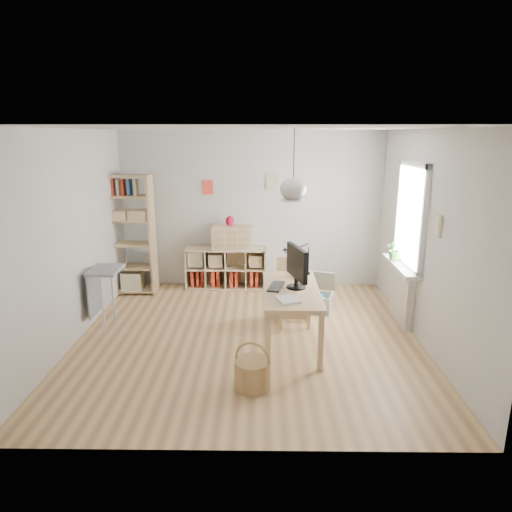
{
  "coord_description": "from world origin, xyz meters",
  "views": [
    {
      "loc": [
        0.18,
        -5.6,
        2.64
      ],
      "look_at": [
        0.1,
        0.3,
        1.05
      ],
      "focal_mm": 32.0,
      "sensor_mm": 36.0,
      "label": 1
    }
  ],
  "objects_px": {
    "monitor": "(297,265)",
    "chair": "(293,287)",
    "cube_shelf": "(225,271)",
    "drawer_chest": "(232,237)",
    "desk": "(291,295)",
    "tall_bookshelf": "(129,230)",
    "storage_chest": "(315,298)"
  },
  "relations": [
    {
      "from": "monitor",
      "to": "chair",
      "type": "bearing_deg",
      "value": 73.1
    },
    {
      "from": "storage_chest",
      "to": "drawer_chest",
      "type": "bearing_deg",
      "value": 160.38
    },
    {
      "from": "chair",
      "to": "cube_shelf",
      "type": "bearing_deg",
      "value": 123.05
    },
    {
      "from": "monitor",
      "to": "cube_shelf",
      "type": "bearing_deg",
      "value": 100.25
    },
    {
      "from": "desk",
      "to": "cube_shelf",
      "type": "xyz_separation_m",
      "value": [
        -1.02,
        2.23,
        -0.36
      ]
    },
    {
      "from": "cube_shelf",
      "to": "storage_chest",
      "type": "distance_m",
      "value": 1.82
    },
    {
      "from": "chair",
      "to": "storage_chest",
      "type": "height_order",
      "value": "chair"
    },
    {
      "from": "desk",
      "to": "tall_bookshelf",
      "type": "relative_size",
      "value": 0.75
    },
    {
      "from": "chair",
      "to": "drawer_chest",
      "type": "distance_m",
      "value": 1.83
    },
    {
      "from": "storage_chest",
      "to": "monitor",
      "type": "bearing_deg",
      "value": -90.99
    },
    {
      "from": "chair",
      "to": "storage_chest",
      "type": "xyz_separation_m",
      "value": [
        0.38,
        0.49,
        -0.35
      ]
    },
    {
      "from": "cube_shelf",
      "to": "chair",
      "type": "xyz_separation_m",
      "value": [
        1.1,
        -1.55,
        0.23
      ]
    },
    {
      "from": "tall_bookshelf",
      "to": "chair",
      "type": "height_order",
      "value": "tall_bookshelf"
    },
    {
      "from": "desk",
      "to": "chair",
      "type": "height_order",
      "value": "chair"
    },
    {
      "from": "tall_bookshelf",
      "to": "drawer_chest",
      "type": "bearing_deg",
      "value": 8.03
    },
    {
      "from": "desk",
      "to": "storage_chest",
      "type": "height_order",
      "value": "desk"
    },
    {
      "from": "tall_bookshelf",
      "to": "drawer_chest",
      "type": "relative_size",
      "value": 2.92
    },
    {
      "from": "desk",
      "to": "tall_bookshelf",
      "type": "distance_m",
      "value": 3.27
    },
    {
      "from": "tall_bookshelf",
      "to": "storage_chest",
      "type": "distance_m",
      "value": 3.27
    },
    {
      "from": "tall_bookshelf",
      "to": "chair",
      "type": "bearing_deg",
      "value": -25.45
    },
    {
      "from": "storage_chest",
      "to": "monitor",
      "type": "xyz_separation_m",
      "value": [
        -0.39,
        -1.15,
        0.87
      ]
    },
    {
      "from": "storage_chest",
      "to": "drawer_chest",
      "type": "xyz_separation_m",
      "value": [
        -1.34,
        1.02,
        0.73
      ]
    },
    {
      "from": "desk",
      "to": "storage_chest",
      "type": "relative_size",
      "value": 2.05
    },
    {
      "from": "desk",
      "to": "monitor",
      "type": "height_order",
      "value": "monitor"
    },
    {
      "from": "desk",
      "to": "monitor",
      "type": "relative_size",
      "value": 2.48
    },
    {
      "from": "chair",
      "to": "tall_bookshelf",
      "type": "bearing_deg",
      "value": 152.25
    },
    {
      "from": "cube_shelf",
      "to": "tall_bookshelf",
      "type": "xyz_separation_m",
      "value": [
        -1.56,
        -0.28,
        0.79
      ]
    },
    {
      "from": "cube_shelf",
      "to": "drawer_chest",
      "type": "height_order",
      "value": "drawer_chest"
    },
    {
      "from": "desk",
      "to": "chair",
      "type": "relative_size",
      "value": 1.6
    },
    {
      "from": "tall_bookshelf",
      "to": "storage_chest",
      "type": "bearing_deg",
      "value": -14.39
    },
    {
      "from": "desk",
      "to": "cube_shelf",
      "type": "height_order",
      "value": "desk"
    },
    {
      "from": "tall_bookshelf",
      "to": "storage_chest",
      "type": "height_order",
      "value": "tall_bookshelf"
    }
  ]
}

